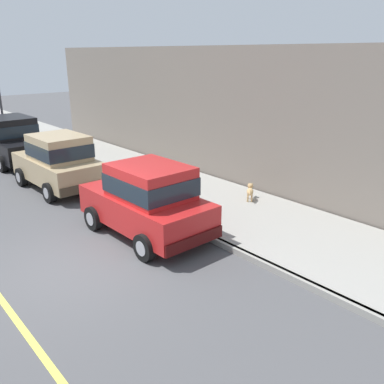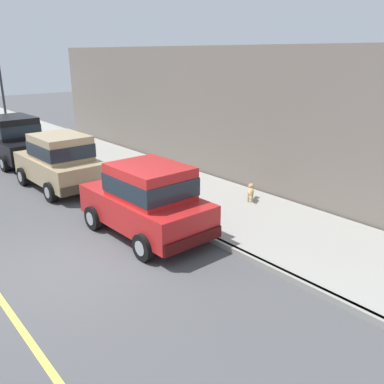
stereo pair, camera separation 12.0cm
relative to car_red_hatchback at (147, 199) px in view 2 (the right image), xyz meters
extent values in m
plane|color=#4C4C4F|center=(-2.22, -0.31, -0.98)|extent=(80.00, 80.00, 0.00)
cube|color=gray|center=(0.98, -0.31, -0.91)|extent=(0.16, 64.00, 0.14)
cube|color=#99968E|center=(2.78, -0.31, -0.91)|extent=(3.60, 64.00, 0.14)
cube|color=red|center=(0.00, 0.10, -0.28)|extent=(1.80, 3.74, 0.76)
cube|color=red|center=(0.00, -0.15, 0.50)|extent=(1.56, 1.93, 0.80)
cube|color=#19232D|center=(0.00, -0.15, 0.44)|extent=(1.59, 1.97, 0.44)
cube|color=#400A0A|center=(-0.04, 1.90, -0.52)|extent=(1.69, 0.24, 0.28)
cube|color=#400A0A|center=(0.04, -1.70, -0.52)|extent=(1.69, 0.24, 0.28)
cylinder|color=black|center=(-0.89, 1.23, -0.66)|extent=(0.23, 0.64, 0.64)
cylinder|color=#9E9EA3|center=(-0.89, 1.23, -0.66)|extent=(0.25, 0.36, 0.35)
cylinder|color=black|center=(0.83, 1.26, -0.66)|extent=(0.23, 0.64, 0.64)
cylinder|color=#9E9EA3|center=(0.83, 1.26, -0.66)|extent=(0.25, 0.36, 0.35)
cylinder|color=black|center=(-0.84, -1.07, -0.66)|extent=(0.23, 0.64, 0.64)
cylinder|color=#9E9EA3|center=(-0.84, -1.07, -0.66)|extent=(0.25, 0.36, 0.35)
cylinder|color=black|center=(0.88, -1.03, -0.66)|extent=(0.23, 0.64, 0.64)
cylinder|color=#9E9EA3|center=(0.88, -1.03, -0.66)|extent=(0.25, 0.36, 0.35)
cube|color=#EAEACC|center=(-0.58, 1.92, -0.16)|extent=(0.28, 0.09, 0.14)
cube|color=#EAEACC|center=(0.49, 1.94, -0.16)|extent=(0.28, 0.09, 0.14)
cube|color=tan|center=(-0.11, 5.19, -0.28)|extent=(1.82, 3.75, 0.76)
cube|color=tan|center=(-0.10, 4.94, 0.50)|extent=(1.57, 1.94, 0.80)
cube|color=#19232D|center=(-0.10, 4.94, 0.44)|extent=(1.60, 1.98, 0.44)
cube|color=#3E3527|center=(-0.16, 6.99, -0.52)|extent=(1.69, 0.25, 0.28)
cube|color=#3E3527|center=(-0.05, 3.39, -0.52)|extent=(1.69, 0.25, 0.28)
cylinder|color=black|center=(-1.00, 6.31, -0.66)|extent=(0.24, 0.65, 0.64)
cylinder|color=#9E9EA3|center=(-1.00, 6.31, -0.66)|extent=(0.25, 0.36, 0.35)
cylinder|color=black|center=(0.72, 6.36, -0.66)|extent=(0.24, 0.65, 0.64)
cylinder|color=#9E9EA3|center=(0.72, 6.36, -0.66)|extent=(0.25, 0.36, 0.35)
cylinder|color=black|center=(-0.93, 4.02, -0.66)|extent=(0.24, 0.65, 0.64)
cylinder|color=#9E9EA3|center=(-0.93, 4.02, -0.66)|extent=(0.25, 0.36, 0.35)
cylinder|color=black|center=(0.79, 4.07, -0.66)|extent=(0.24, 0.65, 0.64)
cylinder|color=#9E9EA3|center=(0.79, 4.07, -0.66)|extent=(0.25, 0.36, 0.35)
cube|color=#EAEACC|center=(-0.69, 7.00, -0.16)|extent=(0.28, 0.09, 0.14)
cube|color=#EAEACC|center=(0.37, 7.03, -0.16)|extent=(0.28, 0.09, 0.14)
cube|color=black|center=(-0.09, 10.00, -0.28)|extent=(1.94, 4.56, 0.76)
cube|color=black|center=(-0.09, 9.90, 0.52)|extent=(1.65, 2.15, 0.84)
cube|color=#19232D|center=(-0.09, 9.90, 0.46)|extent=(1.69, 2.19, 0.46)
cube|color=black|center=(-0.02, 7.80, -0.52)|extent=(1.77, 0.26, 0.28)
cylinder|color=black|center=(0.76, 11.42, -0.66)|extent=(0.24, 0.65, 0.64)
cylinder|color=#9E9EA3|center=(0.76, 11.42, -0.66)|extent=(0.25, 0.36, 0.35)
cylinder|color=black|center=(-0.95, 8.58, -0.66)|extent=(0.24, 0.65, 0.64)
cylinder|color=#9E9EA3|center=(-0.95, 8.58, -0.66)|extent=(0.25, 0.36, 0.35)
cylinder|color=black|center=(0.85, 8.64, -0.66)|extent=(0.24, 0.65, 0.64)
cylinder|color=#9E9EA3|center=(0.85, 8.64, -0.66)|extent=(0.25, 0.36, 0.35)
cube|color=#EAEACC|center=(0.39, 12.25, -0.16)|extent=(0.28, 0.09, 0.14)
ellipsoid|color=tan|center=(3.65, -0.17, -0.56)|extent=(0.46, 0.44, 0.20)
cylinder|color=tan|center=(3.72, -0.03, -0.75)|extent=(0.05, 0.05, 0.18)
cylinder|color=tan|center=(3.80, -0.13, -0.75)|extent=(0.05, 0.05, 0.18)
cylinder|color=tan|center=(3.51, -0.21, -0.75)|extent=(0.05, 0.05, 0.18)
cylinder|color=tan|center=(3.59, -0.30, -0.75)|extent=(0.05, 0.05, 0.18)
sphere|color=tan|center=(3.87, 0.02, -0.47)|extent=(0.17, 0.17, 0.17)
ellipsoid|color=brown|center=(3.94, 0.08, -0.49)|extent=(0.13, 0.12, 0.06)
cone|color=tan|center=(3.83, 0.05, -0.38)|extent=(0.06, 0.06, 0.07)
cone|color=tan|center=(3.90, -0.02, -0.38)|extent=(0.06, 0.06, 0.07)
cylinder|color=tan|center=(3.46, -0.34, -0.50)|extent=(0.11, 0.10, 0.13)
cylinder|color=#2D2D33|center=(1.33, 15.59, 1.26)|extent=(0.12, 0.12, 4.20)
cube|color=slate|center=(4.88, 4.25, 1.36)|extent=(0.50, 20.00, 4.68)
camera|label=1|loc=(-5.47, -8.13, 3.49)|focal=38.78mm
camera|label=2|loc=(-5.38, -8.21, 3.49)|focal=38.78mm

